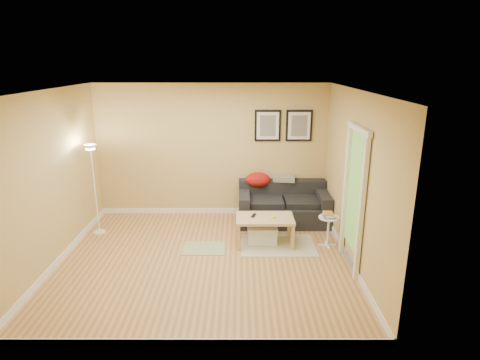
{
  "coord_description": "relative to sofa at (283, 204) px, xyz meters",
  "views": [
    {
      "loc": [
        0.56,
        -5.65,
        3.0
      ],
      "look_at": [
        0.55,
        0.85,
        1.05
      ],
      "focal_mm": 29.95,
      "sensor_mm": 36.0,
      "label": 1
    }
  ],
  "objects": [
    {
      "name": "wall_right",
      "position": [
        0.87,
        -1.53,
        0.92
      ],
      "size": [
        0.0,
        4.0,
        4.0
      ],
      "primitive_type": "plane",
      "rotation": [
        1.57,
        0.0,
        -1.57
      ],
      "color": "tan",
      "rests_on": "ground"
    },
    {
      "name": "wall_back",
      "position": [
        -1.38,
        0.47,
        0.92
      ],
      "size": [
        4.5,
        0.0,
        4.5
      ],
      "primitive_type": "plane",
      "rotation": [
        1.57,
        0.0,
        0.0
      ],
      "color": "tan",
      "rests_on": "ground"
    },
    {
      "name": "ceiling",
      "position": [
        -1.38,
        -1.53,
        2.23
      ],
      "size": [
        4.5,
        4.5,
        0.0
      ],
      "primitive_type": "plane",
      "rotation": [
        3.14,
        0.0,
        0.0
      ],
      "color": "white",
      "rests_on": "wall_back"
    },
    {
      "name": "red_throw",
      "position": [
        -0.48,
        0.28,
        0.4
      ],
      "size": [
        0.48,
        0.36,
        0.28
      ],
      "primitive_type": null,
      "color": "#B01A10",
      "rests_on": "sofa"
    },
    {
      "name": "wall_left",
      "position": [
        -3.63,
        -1.53,
        0.92
      ],
      "size": [
        0.0,
        4.0,
        4.0
      ],
      "primitive_type": "plane",
      "rotation": [
        1.57,
        0.0,
        1.57
      ],
      "color": "tan",
      "rests_on": "ground"
    },
    {
      "name": "remote_control",
      "position": [
        -0.6,
        -0.89,
        0.11
      ],
      "size": [
        0.09,
        0.17,
        0.02
      ],
      "primitive_type": "cube",
      "rotation": [
        0.0,
        0.0,
        -0.3
      ],
      "color": "black",
      "rests_on": "coffee_table"
    },
    {
      "name": "coffee_table",
      "position": [
        -0.41,
        -0.95,
        -0.14
      ],
      "size": [
        1.07,
        0.8,
        0.48
      ],
      "primitive_type": null,
      "rotation": [
        0.0,
        0.0,
        0.24
      ],
      "color": "tan",
      "rests_on": "ground"
    },
    {
      "name": "storage_bin",
      "position": [
        -0.45,
        -0.92,
        -0.22
      ],
      "size": [
        0.5,
        0.37,
        0.31
      ],
      "primitive_type": null,
      "color": "white",
      "rests_on": "ground"
    },
    {
      "name": "book_stack",
      "position": [
        0.63,
        -1.03,
        0.18
      ],
      "size": [
        0.21,
        0.26,
        0.07
      ],
      "primitive_type": null,
      "rotation": [
        0.0,
        0.0,
        -0.18
      ],
      "color": "#33599A",
      "rests_on": "side_table"
    },
    {
      "name": "wall_front",
      "position": [
        -1.38,
        -3.53,
        0.92
      ],
      "size": [
        4.5,
        0.0,
        4.5
      ],
      "primitive_type": "plane",
      "rotation": [
        -1.57,
        0.0,
        0.0
      ],
      "color": "tan",
      "rests_on": "ground"
    },
    {
      "name": "doorway",
      "position": [
        0.82,
        -1.68,
        0.65
      ],
      "size": [
        0.12,
        1.01,
        2.13
      ],
      "primitive_type": null,
      "color": "white",
      "rests_on": "ground"
    },
    {
      "name": "baseboard_back",
      "position": [
        -1.38,
        0.46,
        -0.33
      ],
      "size": [
        4.5,
        0.02,
        0.1
      ],
      "primitive_type": "cube",
      "color": "white",
      "rests_on": "ground"
    },
    {
      "name": "baseboard_front",
      "position": [
        -1.38,
        -3.52,
        -0.33
      ],
      "size": [
        4.5,
        0.02,
        0.1
      ],
      "primitive_type": "cube",
      "color": "white",
      "rests_on": "ground"
    },
    {
      "name": "baseboard_left",
      "position": [
        -3.62,
        -1.53,
        -0.33
      ],
      "size": [
        0.02,
        4.0,
        0.1
      ],
      "primitive_type": "cube",
      "color": "white",
      "rests_on": "ground"
    },
    {
      "name": "floor",
      "position": [
        -1.38,
        -1.53,
        -0.38
      ],
      "size": [
        4.5,
        4.5,
        0.0
      ],
      "primitive_type": "plane",
      "color": "tan",
      "rests_on": "ground"
    },
    {
      "name": "floor_lamp",
      "position": [
        -3.38,
        -0.51,
        0.4
      ],
      "size": [
        0.21,
        0.21,
        1.64
      ],
      "primitive_type": null,
      "color": "white",
      "rests_on": "ground"
    },
    {
      "name": "framed_print_right",
      "position": [
        0.3,
        0.45,
        1.43
      ],
      "size": [
        0.5,
        0.04,
        0.6
      ],
      "primitive_type": null,
      "color": "black",
      "rests_on": "wall_back"
    },
    {
      "name": "green_runner",
      "position": [
        -1.43,
        -1.15,
        -0.37
      ],
      "size": [
        0.7,
        0.5,
        0.01
      ],
      "primitive_type": "cube",
      "color": "#668C4C",
      "rests_on": "ground"
    },
    {
      "name": "plaid_throw",
      "position": [
        0.03,
        0.33,
        0.41
      ],
      "size": [
        0.45,
        0.32,
        0.1
      ],
      "primitive_type": null,
      "rotation": [
        0.0,
        0.0,
        -0.14
      ],
      "color": "tan",
      "rests_on": "sofa"
    },
    {
      "name": "baseboard_right",
      "position": [
        0.86,
        -1.53,
        -0.33
      ],
      "size": [
        0.02,
        4.0,
        0.1
      ],
      "primitive_type": "cube",
      "color": "white",
      "rests_on": "ground"
    },
    {
      "name": "sofa",
      "position": [
        0.0,
        0.0,
        0.0
      ],
      "size": [
        1.7,
        0.9,
        0.75
      ],
      "primitive_type": null,
      "color": "black",
      "rests_on": "ground"
    },
    {
      "name": "side_table",
      "position": [
        0.64,
        -1.04,
        -0.12
      ],
      "size": [
        0.34,
        0.34,
        0.52
      ],
      "primitive_type": null,
      "color": "white",
      "rests_on": "ground"
    },
    {
      "name": "framed_print_left",
      "position": [
        -0.3,
        0.45,
        1.43
      ],
      "size": [
        0.5,
        0.04,
        0.6
      ],
      "primitive_type": null,
      "color": "black",
      "rests_on": "wall_back"
    },
    {
      "name": "area_rug",
      "position": [
        -0.19,
        -1.03,
        -0.37
      ],
      "size": [
        1.25,
        0.85,
        0.01
      ],
      "primitive_type": "cube",
      "color": "beige",
      "rests_on": "ground"
    },
    {
      "name": "tape_roll",
      "position": [
        -0.27,
        -0.99,
        0.12
      ],
      "size": [
        0.07,
        0.07,
        0.03
      ],
      "primitive_type": "cylinder",
      "color": "yellow",
      "rests_on": "coffee_table"
    }
  ]
}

